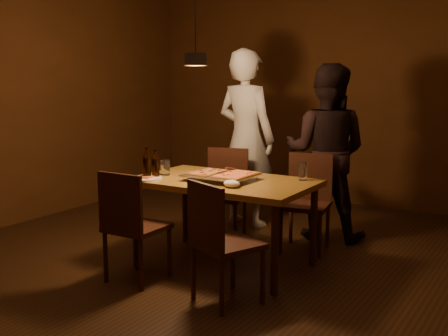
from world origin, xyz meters
The scene contains 19 objects.
room_shell centered at (0.00, 0.00, 1.40)m, with size 6.00×6.00×6.00m.
dining_table centered at (0.15, 0.19, 0.68)m, with size 1.50×0.90×0.75m.
chair_far_left centered at (-0.28, 0.92, 0.54)m, with size 0.52×0.52×0.49m.
chair_far_right centered at (0.57, 1.00, 0.54)m, with size 0.49×0.49×0.49m.
chair_near_left centered at (-0.25, -0.55, 0.54)m, with size 0.42×0.42×0.49m.
chair_near_right centered at (0.56, -0.55, 0.54)m, with size 0.55×0.55×0.49m.
pizza_tray centered at (0.14, 0.16, 0.77)m, with size 0.55×0.45×0.05m, color silver.
pizza_meat centered at (0.01, 0.15, 0.81)m, with size 0.21×0.34×0.02m, color maroon.
pizza_cheese centered at (0.28, 0.17, 0.81)m, with size 0.25×0.40×0.02m, color gold.
spatula centered at (0.12, 0.18, 0.81)m, with size 0.09×0.24×0.04m, color silver, non-canonical shape.
beer_bottle_a centered at (-0.43, -0.12, 0.89)m, with size 0.07×0.07×0.27m.
beer_bottle_b centered at (-0.39, -0.05, 0.87)m, with size 0.07×0.07×0.25m.
water_glass_left centered at (-0.41, 0.11, 0.82)m, with size 0.08×0.08×0.13m, color silver.
water_glass_right centered at (0.72, 0.53, 0.82)m, with size 0.07×0.07×0.15m, color silver.
plate_slice centered at (-0.42, -0.15, 0.76)m, with size 0.27×0.27×0.03m.
napkin centered at (0.37, -0.05, 0.78)m, with size 0.14×0.10×0.06m, color white.
diner_white centered at (-0.34, 1.43, 0.95)m, with size 0.69×0.45×1.89m, color silver.
diner_dark centered at (0.57, 1.44, 0.87)m, with size 0.84×0.66×1.73m, color black.
pendant_lamp centered at (0.00, 0.00, 1.76)m, with size 0.18×0.18×1.10m.
Camera 1 is at (2.59, -3.78, 1.64)m, focal length 45.00 mm.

